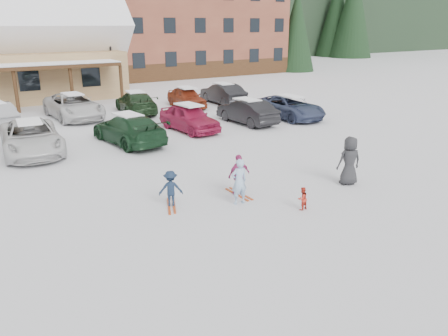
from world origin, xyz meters
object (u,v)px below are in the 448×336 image
child_magenta (239,175)px  parked_car_4 (189,118)px  lamp_post (110,49)px  adult_skier (239,182)px  parked_car_6 (289,107)px  parked_car_5 (247,111)px  parked_car_13 (223,94)px  parked_car_10 (74,106)px  toddler_red (302,199)px  parked_car_12 (187,97)px  child_navy (171,189)px  parked_car_3 (129,129)px  parked_car_2 (31,137)px  bystander_dark (349,161)px  parked_car_11 (136,102)px

child_magenta → parked_car_4: parked_car_4 is taller
lamp_post → adult_skier: 25.20m
parked_car_4 → parked_car_6: (6.95, -0.28, -0.03)m
parked_car_5 → parked_car_13: (2.35, 6.52, 0.02)m
child_magenta → parked_car_4: size_ratio=0.34×
parked_car_5 → parked_car_10: 10.91m
toddler_red → parked_car_10: parked_car_10 is taller
lamp_post → parked_car_12: (2.65, -8.10, -3.06)m
parked_car_10 → parked_car_4: bearing=-59.7°
parked_car_4 → parked_car_5: 3.79m
child_navy → parked_car_3: parked_car_3 is taller
parked_car_2 → child_magenta: bearing=-56.7°
parked_car_10 → parked_car_6: bearing=-35.3°
adult_skier → parked_car_13: bearing=-115.3°
child_navy → parked_car_5: parked_car_5 is taller
parked_car_3 → parked_car_5: 7.62m
parked_car_3 → parked_car_10: bearing=-91.3°
bystander_dark → parked_car_3: bystander_dark is taller
parked_car_4 → parked_car_11: 6.36m
toddler_red → lamp_post: bearing=-101.1°
parked_car_10 → toddler_red: bearing=-85.7°
child_magenta → parked_car_2: bearing=-61.7°
parked_car_13 → bystander_dark: bearing=74.9°
bystander_dark → parked_car_4: bearing=-67.8°
toddler_red → parked_car_4: size_ratio=0.18×
adult_skier → toddler_red: size_ratio=2.03×
child_magenta → parked_car_11: 15.93m
parked_car_10 → parked_car_13: bearing=-6.2°
child_magenta → parked_car_3: bearing=-85.5°
parked_car_13 → parked_car_11: bearing=1.8°
lamp_post → bystander_dark: size_ratio=3.69×
lamp_post → parked_car_12: bearing=-71.9°
parked_car_2 → parked_car_11: size_ratio=1.09×
toddler_red → bystander_dark: bystander_dark is taller
child_magenta → parked_car_12: size_ratio=0.35×
parked_car_3 → parked_car_10: 7.66m
bystander_dark → parked_car_13: bearing=-90.1°
lamp_post → parked_car_10: size_ratio=1.20×
adult_skier → child_magenta: 0.81m
parked_car_5 → parked_car_11: (-4.48, 6.48, -0.01)m
toddler_red → child_magenta: bearing=-70.7°
parked_car_3 → parked_car_4: bearing=-175.3°
parked_car_2 → parked_car_12: 13.17m
lamp_post → parked_car_3: size_ratio=1.33×
lamp_post → parked_car_13: lamp_post is taller
toddler_red → parked_car_3: bearing=-86.0°
lamp_post → child_navy: lamp_post is taller
lamp_post → parked_car_2: (-8.73, -14.73, -3.02)m
parked_car_3 → parked_car_13: bearing=-151.6°
child_navy → parked_car_3: 8.45m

